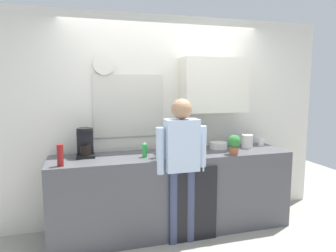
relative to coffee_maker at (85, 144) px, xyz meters
name	(u,v)px	position (x,y,z in m)	size (l,w,h in m)	color
ground_plane	(181,241)	(0.99, -0.44, -1.09)	(8.00, 8.00, 0.00)	#9E998E
kitchen_counter	(173,192)	(0.99, -0.14, -0.62)	(2.82, 0.64, 0.94)	#4C4C51
dishwasher_panel	(193,205)	(1.12, -0.47, -0.66)	(0.56, 0.02, 0.84)	black
back_wall_assembly	(169,115)	(1.07, 0.26, 0.28)	(4.42, 0.42, 2.60)	silver
coffee_maker	(85,144)	(0.00, 0.00, 0.00)	(0.20, 0.20, 0.33)	black
bottle_amber_beer	(167,144)	(0.92, -0.11, -0.03)	(0.06, 0.06, 0.23)	brown
bottle_olive_oil	(177,142)	(1.06, -0.08, -0.02)	(0.06, 0.06, 0.25)	olive
bottle_green_wine	(160,144)	(0.81, -0.25, 0.00)	(0.07, 0.07, 0.30)	#195923
bottle_dark_sauce	(177,148)	(1.00, -0.27, -0.06)	(0.06, 0.06, 0.18)	black
bottle_red_vinegar	(60,155)	(-0.25, -0.35, -0.04)	(0.06, 0.06, 0.22)	maroon
cup_blue_mug	(233,142)	(1.89, 0.07, -0.10)	(0.08, 0.08, 0.10)	#3351B2
cup_yellow_cup	(166,147)	(0.96, 0.05, -0.10)	(0.07, 0.07, 0.09)	yellow
cup_white_mug	(261,142)	(2.27, 0.01, -0.10)	(0.08, 0.08, 0.10)	white
mixing_bowl	(219,145)	(1.64, -0.01, -0.11)	(0.22, 0.22, 0.08)	white
potted_plant	(234,143)	(1.66, -0.36, -0.01)	(0.15, 0.15, 0.23)	#9E5638
dish_soap	(145,150)	(0.64, -0.21, -0.07)	(0.06, 0.06, 0.18)	green
storage_canister	(247,141)	(2.01, -0.07, -0.06)	(0.14, 0.14, 0.17)	silver
person_at_sink	(181,159)	(0.99, -0.44, -0.14)	(0.57, 0.22, 1.60)	#3F4766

